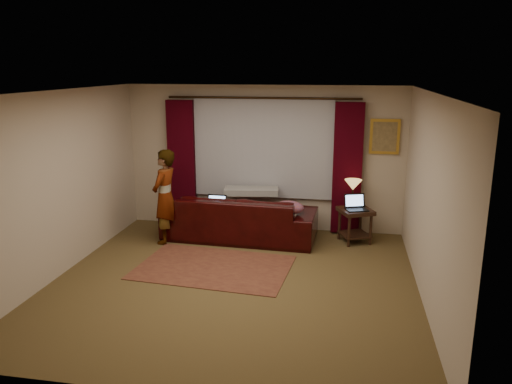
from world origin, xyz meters
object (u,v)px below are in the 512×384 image
at_px(end_table, 355,226).
at_px(sofa, 240,209).
at_px(laptop_sofa, 215,204).
at_px(laptop_table, 357,203).
at_px(tiffany_lamp, 353,193).
at_px(person, 165,197).

bearing_deg(end_table, sofa, -175.70).
height_order(sofa, laptop_sofa, sofa).
bearing_deg(laptop_sofa, end_table, 11.37).
bearing_deg(laptop_sofa, sofa, 26.72).
relative_size(laptop_sofa, end_table, 0.62).
bearing_deg(end_table, laptop_table, -76.30).
distance_m(sofa, end_table, 1.98).
height_order(tiffany_lamp, person, person).
bearing_deg(sofa, laptop_table, -175.19).
bearing_deg(tiffany_lamp, laptop_table, -70.64).
height_order(end_table, tiffany_lamp, tiffany_lamp).
xyz_separation_m(tiffany_lamp, laptop_table, (0.08, -0.22, -0.11)).
relative_size(end_table, laptop_table, 1.55).
distance_m(sofa, tiffany_lamp, 1.95).
distance_m(end_table, person, 3.24).
bearing_deg(person, laptop_table, 107.32).
relative_size(end_table, tiffany_lamp, 1.25).
distance_m(laptop_table, person, 3.20).
xyz_separation_m(sofa, laptop_sofa, (-0.40, -0.17, 0.12)).
bearing_deg(laptop_sofa, person, -158.85).
relative_size(laptop_sofa, laptop_table, 0.95).
height_order(sofa, end_table, sofa).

